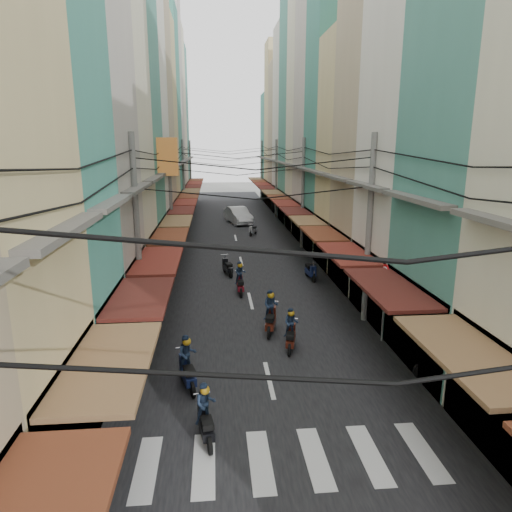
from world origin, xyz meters
TOP-DOWN VIEW (x-y plane):
  - ground at (0.00, 0.00)m, footprint 160.00×160.00m
  - road at (0.00, 20.00)m, footprint 10.00×80.00m
  - sidewalk_left at (-6.50, 20.00)m, footprint 3.00×80.00m
  - sidewalk_right at (6.50, 20.00)m, footprint 3.00×80.00m
  - crosswalk at (-0.00, -6.00)m, footprint 7.55×2.40m
  - building_row_left at (-7.92, 16.56)m, footprint 7.80×67.67m
  - building_row_right at (7.92, 16.45)m, footprint 7.80×68.98m
  - utility_poles at (0.00, 15.01)m, footprint 10.20×66.13m
  - white_car at (0.63, 29.37)m, footprint 6.09×3.55m
  - bicycle at (7.19, 1.89)m, footprint 1.59×1.03m
  - moving_scooters at (-0.23, 3.54)m, footprint 6.92×29.75m
  - parked_scooters at (3.93, -3.06)m, footprint 12.57×12.17m
  - pedestrians at (-4.61, 2.55)m, footprint 13.47×22.84m
  - market_umbrella at (6.41, -3.84)m, footprint 2.09×2.09m
  - traffic_sign at (4.88, 0.73)m, footprint 0.10×0.70m

SIDE VIEW (x-z plane):
  - ground at x=0.00m, z-range 0.00..0.00m
  - white_car at x=0.63m, z-range -1.01..1.01m
  - bicycle at x=7.19m, z-range -0.51..0.51m
  - road at x=0.00m, z-range 0.00..0.02m
  - crosswalk at x=0.00m, z-range 0.02..0.03m
  - sidewalk_left at x=-6.50m, z-range 0.00..0.06m
  - sidewalk_right at x=6.50m, z-range 0.00..0.06m
  - parked_scooters at x=3.93m, z-range -0.02..0.98m
  - moving_scooters at x=-0.23m, z-range -0.40..1.44m
  - pedestrians at x=-4.61m, z-range -0.09..2.16m
  - market_umbrella at x=6.41m, z-range 0.84..3.04m
  - traffic_sign at x=4.88m, z-range 0.76..3.97m
  - utility_poles at x=0.00m, z-range 2.49..10.69m
  - building_row_right at x=7.92m, z-range -1.89..20.71m
  - building_row_left at x=-7.92m, z-range -2.07..21.63m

